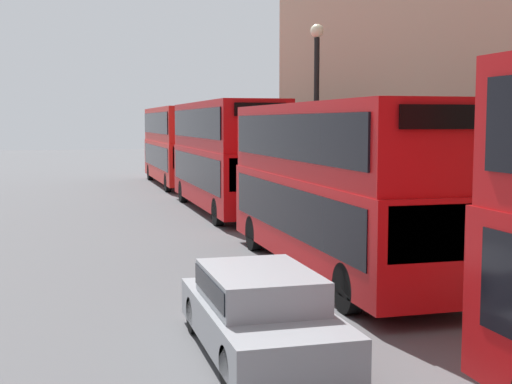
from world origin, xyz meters
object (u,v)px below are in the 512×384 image
at_px(bus_trailing, 177,143).
at_px(pedestrian, 375,219).
at_px(car_hatchback, 260,309).
at_px(bus_third_in_queue, 225,152).
at_px(bus_second_in_queue, 337,180).

relative_size(bus_trailing, pedestrian, 6.93).
distance_m(car_hatchback, pedestrian, 11.09).
bearing_deg(bus_third_in_queue, bus_second_in_queue, -90.00).
bearing_deg(car_hatchback, bus_third_in_queue, 79.16).
relative_size(car_hatchback, pedestrian, 2.70).
bearing_deg(bus_third_in_queue, car_hatchback, -100.84).
relative_size(bus_third_in_queue, bus_trailing, 0.97).
relative_size(bus_trailing, car_hatchback, 2.56).
xyz_separation_m(bus_second_in_queue, bus_trailing, (-0.00, 25.21, 0.19)).
height_order(bus_second_in_queue, bus_trailing, bus_trailing).
height_order(bus_trailing, pedestrian, bus_trailing).
distance_m(bus_second_in_queue, bus_third_in_queue, 12.40).
bearing_deg(pedestrian, bus_second_in_queue, -125.95).
relative_size(bus_second_in_queue, car_hatchback, 2.35).
bearing_deg(car_hatchback, bus_second_in_queue, 57.61).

